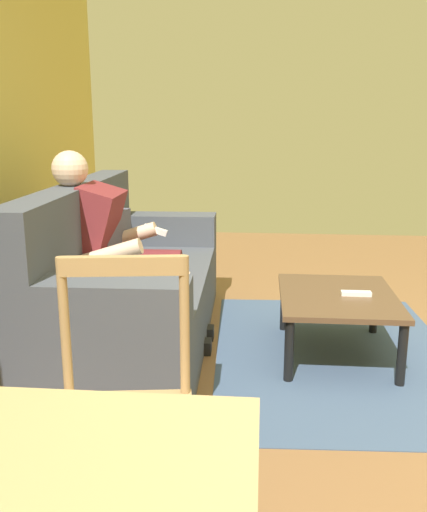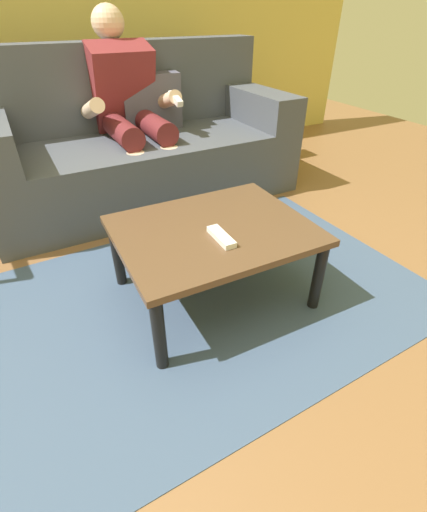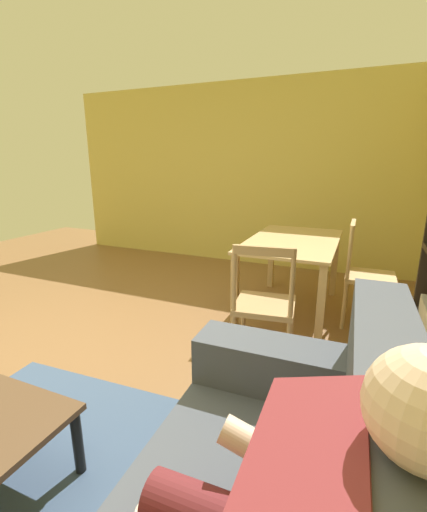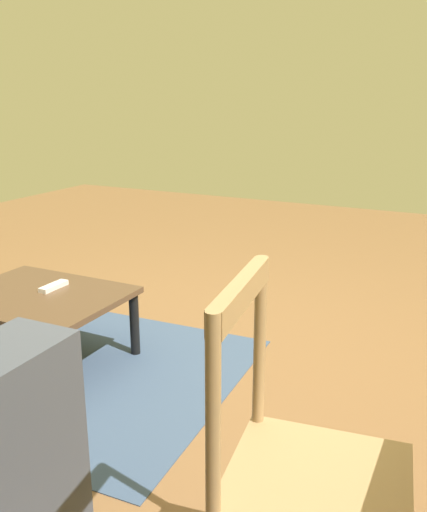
% 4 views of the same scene
% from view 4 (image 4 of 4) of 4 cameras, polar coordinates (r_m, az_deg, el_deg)
% --- Properties ---
extents(ground_plane, '(8.87, 8.87, 0.00)m').
position_cam_4_polar(ground_plane, '(2.84, -0.03, -11.45)').
color(ground_plane, brown).
extents(coffee_table, '(0.83, 0.66, 0.37)m').
position_cam_4_polar(coffee_table, '(2.90, -17.74, -4.67)').
color(coffee_table, brown).
rests_on(coffee_table, ground_plane).
extents(tv_remote, '(0.05, 0.17, 0.02)m').
position_cam_4_polar(tv_remote, '(2.93, -16.27, -3.04)').
color(tv_remote, white).
rests_on(tv_remote, coffee_table).
extents(dining_chair_facing_couch, '(0.47, 0.47, 0.94)m').
position_cam_4_polar(dining_chair_facing_couch, '(1.40, 9.37, -22.07)').
color(dining_chair_facing_couch, tan).
rests_on(dining_chair_facing_couch, ground_plane).
extents(area_rug, '(2.06, 1.49, 0.01)m').
position_cam_4_polar(area_rug, '(3.02, -17.21, -10.39)').
color(area_rug, '#3D5170').
rests_on(area_rug, ground_plane).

